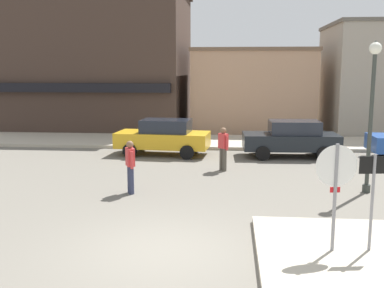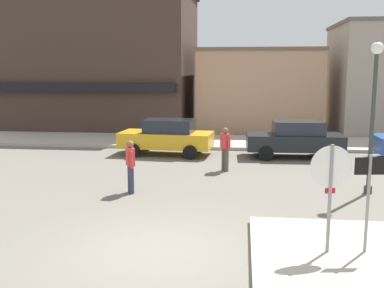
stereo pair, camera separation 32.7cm
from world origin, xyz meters
name	(u,v)px [view 1 (the left image)]	position (x,y,z in m)	size (l,w,h in m)	color
ground_plane	(164,251)	(0.00, 0.00, 0.00)	(160.00, 160.00, 0.00)	#6B665B
kerb_far	(205,142)	(0.00, 13.81, 0.07)	(80.00, 4.00, 0.15)	#B7AD99
stop_sign	(335,184)	(3.39, -0.01, 1.52)	(0.81, 0.14, 2.30)	gray
one_way_sign	(373,193)	(4.13, 0.07, 1.33)	(0.60, 0.10, 2.10)	gray
lamp_post	(372,95)	(5.49, 5.00, 2.96)	(0.36, 0.36, 4.54)	#333833
parked_car_nearest	(164,137)	(-1.59, 10.49, 0.81)	(4.13, 2.14, 1.56)	gold
parked_car_second	(291,138)	(3.90, 10.50, 0.81)	(4.06, 2.00, 1.56)	black
pedestrian_crossing_near	(130,165)	(-1.65, 4.25, 0.87)	(0.35, 0.54, 1.61)	#2D334C
pedestrian_crossing_far	(223,148)	(1.06, 7.57, 0.87)	(0.40, 0.50, 1.61)	#4C473D
building_corner_shop	(99,59)	(-7.21, 20.09, 4.36)	(11.37, 9.05, 8.71)	#3D2D26
building_storefront_left_near	(252,89)	(2.57, 19.79, 2.46)	(7.28, 6.54, 4.92)	tan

